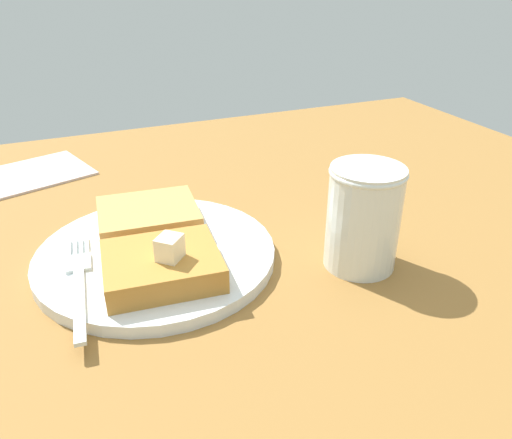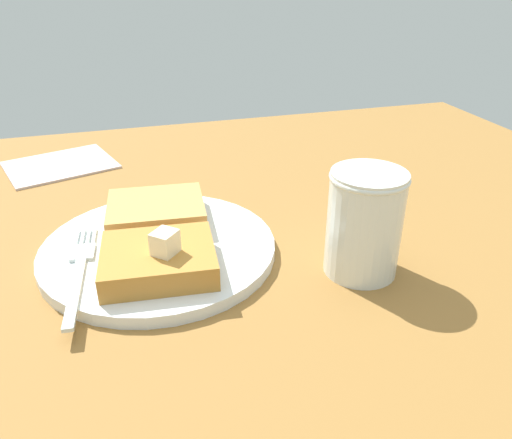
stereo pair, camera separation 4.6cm
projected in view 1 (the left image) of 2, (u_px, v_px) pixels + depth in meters
table_surface at (296, 289)px, 46.44cm from camera, size 102.16×102.16×2.48cm
plate at (156, 254)px, 48.34cm from camera, size 22.94×22.94×1.19cm
toast_slice_left at (162, 265)px, 43.51cm from camera, size 9.33×10.62×2.30cm
toast_slice_middle at (149, 217)px, 51.62cm from camera, size 9.33×10.62×2.30cm
butter_pat_primary at (170, 248)px, 41.94cm from camera, size 2.79×2.78×2.07cm
fork at (79, 277)px, 43.63cm from camera, size 16.06×2.74×0.36cm
syrup_jar at (360, 217)px, 46.30cm from camera, size 6.97×6.97×9.91cm
napkin at (32, 174)px, 67.52cm from camera, size 14.95×16.71×0.30cm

